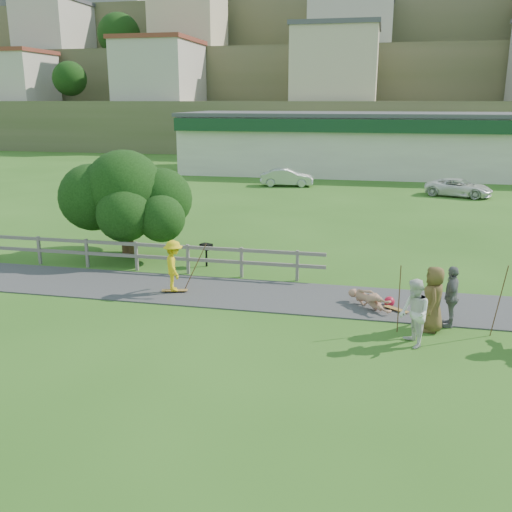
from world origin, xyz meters
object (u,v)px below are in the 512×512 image
at_px(skater_fallen, 369,299).
at_px(bbq, 206,255).
at_px(car_silver, 287,177).
at_px(spectator_c, 433,299).
at_px(tree, 126,207).
at_px(skater_rider, 174,269).
at_px(spectator_a, 414,313).
at_px(car_white, 459,188).
at_px(spectator_b, 451,296).

relative_size(skater_fallen, bbq, 1.85).
bearing_deg(car_silver, skater_fallen, -171.79).
bearing_deg(car_silver, spectator_c, -169.07).
relative_size(car_silver, tree, 0.76).
distance_m(skater_rider, spectator_a, 7.88).
xyz_separation_m(spectator_a, tree, (-10.89, 6.68, 1.10)).
bearing_deg(car_white, bbq, 167.71).
bearing_deg(spectator_c, car_white, 173.95).
relative_size(tree, bbq, 5.72).
bearing_deg(tree, bbq, -12.94).
bearing_deg(spectator_a, spectator_b, 126.57).
height_order(skater_fallen, spectator_a, spectator_a).
xyz_separation_m(spectator_b, tree, (-11.96, 5.08, 1.12)).
height_order(spectator_a, spectator_c, spectator_c).
height_order(spectator_c, car_white, spectator_c).
xyz_separation_m(skater_rider, spectator_a, (7.43, -2.64, 0.05)).
bearing_deg(spectator_c, skater_rider, -98.25).
xyz_separation_m(spectator_b, car_white, (3.01, 23.43, -0.29)).
bearing_deg(tree, skater_rider, -49.37).
distance_m(car_white, tree, 23.73).
distance_m(skater_rider, skater_fallen, 6.31).
relative_size(spectator_b, spectator_c, 0.95).
bearing_deg(car_silver, spectator_a, -170.84).
distance_m(skater_fallen, spectator_c, 2.26).
bearing_deg(spectator_b, skater_rider, -92.58).
bearing_deg(car_white, skater_fallen, -174.62).
distance_m(skater_rider, car_silver, 24.63).
distance_m(car_silver, car_white, 11.99).
bearing_deg(skater_rider, bbq, -29.74).
bearing_deg(spectator_b, spectator_a, -29.36).
distance_m(skater_fallen, tree, 10.74).
relative_size(spectator_c, car_white, 0.43).
distance_m(spectator_b, car_white, 23.62).
relative_size(skater_rider, tree, 0.33).
xyz_separation_m(skater_fallen, spectator_a, (1.15, -2.50, 0.59)).
distance_m(spectator_a, car_white, 25.36).
bearing_deg(skater_fallen, tree, 112.89).
xyz_separation_m(spectator_a, car_white, (4.08, 25.03, -0.30)).
height_order(spectator_c, car_silver, spectator_c).
xyz_separation_m(spectator_c, bbq, (-7.87, 4.71, -0.47)).
height_order(spectator_c, bbq, spectator_c).
relative_size(skater_rider, bbq, 1.89).
relative_size(spectator_a, tree, 0.35).
bearing_deg(spectator_c, skater_fallen, -126.05).
xyz_separation_m(spectator_a, bbq, (-7.31, 5.86, -0.45)).
height_order(spectator_b, bbq, spectator_b).
bearing_deg(car_white, spectator_c, -169.95).
height_order(spectator_b, car_silver, spectator_b).
bearing_deg(spectator_a, skater_rider, -129.27).
relative_size(spectator_a, spectator_b, 1.02).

